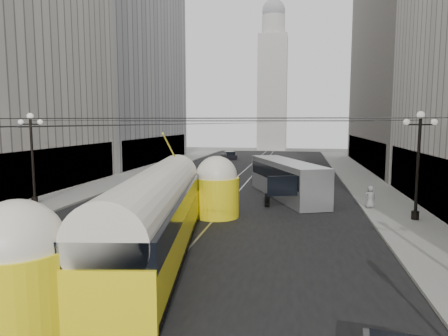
% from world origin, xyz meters
% --- Properties ---
extents(road, '(20.00, 85.00, 0.02)m').
position_xyz_m(road, '(0.00, 32.50, 0.00)').
color(road, black).
rests_on(road, ground).
extents(sidewalk_left, '(4.00, 72.00, 0.15)m').
position_xyz_m(sidewalk_left, '(-12.00, 36.00, 0.07)').
color(sidewalk_left, gray).
rests_on(sidewalk_left, ground).
extents(sidewalk_right, '(4.00, 72.00, 0.15)m').
position_xyz_m(sidewalk_right, '(12.00, 36.00, 0.07)').
color(sidewalk_right, gray).
rests_on(sidewalk_right, ground).
extents(rail_left, '(0.12, 85.00, 0.04)m').
position_xyz_m(rail_left, '(-0.75, 32.50, 0.00)').
color(rail_left, gray).
rests_on(rail_left, ground).
extents(rail_right, '(0.12, 85.00, 0.04)m').
position_xyz_m(rail_right, '(0.75, 32.50, 0.00)').
color(rail_right, gray).
rests_on(rail_right, ground).
extents(building_left_far, '(12.60, 28.60, 28.60)m').
position_xyz_m(building_left_far, '(-19.99, 48.00, 14.31)').
color(building_left_far, '#999999').
rests_on(building_left_far, ground).
extents(building_right_far, '(12.60, 32.60, 32.60)m').
position_xyz_m(building_right_far, '(20.00, 48.00, 16.31)').
color(building_right_far, '#514C47').
rests_on(building_right_far, ground).
extents(distant_tower, '(6.00, 6.00, 31.36)m').
position_xyz_m(distant_tower, '(0.00, 80.00, 14.97)').
color(distant_tower, '#B2AFA8').
rests_on(distant_tower, ground).
extents(lamppost_left_mid, '(1.86, 0.44, 6.37)m').
position_xyz_m(lamppost_left_mid, '(-12.60, 18.00, 3.74)').
color(lamppost_left_mid, black).
rests_on(lamppost_left_mid, sidewalk_left).
extents(lamppost_right_mid, '(1.86, 0.44, 6.37)m').
position_xyz_m(lamppost_right_mid, '(12.60, 18.00, 3.74)').
color(lamppost_right_mid, black).
rests_on(lamppost_right_mid, sidewalk_right).
extents(catenary, '(25.00, 72.00, 0.23)m').
position_xyz_m(catenary, '(0.12, 31.49, 5.88)').
color(catenary, black).
rests_on(catenary, ground).
extents(streetcar, '(5.31, 17.46, 3.88)m').
position_xyz_m(streetcar, '(-0.50, 9.78, 1.89)').
color(streetcar, yellow).
rests_on(streetcar, ground).
extents(city_bus, '(6.46, 11.74, 2.87)m').
position_xyz_m(city_bus, '(4.81, 24.44, 1.57)').
color(city_bus, '#A5A6AA').
rests_on(city_bus, ground).
extents(sedan_white_far, '(3.57, 5.29, 1.54)m').
position_xyz_m(sedan_white_far, '(3.26, 42.98, 0.70)').
color(sedan_white_far, silver).
rests_on(sedan_white_far, ground).
extents(sedan_dark_far, '(3.10, 4.30, 1.26)m').
position_xyz_m(sedan_dark_far, '(-5.20, 55.95, 0.57)').
color(sedan_dark_far, black).
rests_on(sedan_dark_far, ground).
extents(pedestrian_sidewalk_right, '(0.80, 0.56, 1.50)m').
position_xyz_m(pedestrian_sidewalk_right, '(10.50, 20.83, 0.90)').
color(pedestrian_sidewalk_right, gray).
rests_on(pedestrian_sidewalk_right, sidewalk_right).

